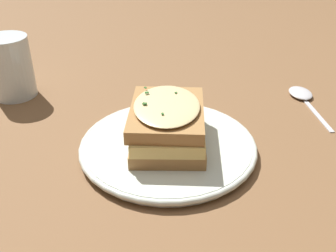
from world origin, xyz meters
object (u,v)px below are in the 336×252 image
Objects in this scene: dinner_plate at (168,146)px; water_glass at (10,67)px; spoon at (302,95)px; sandwich at (168,123)px.

dinner_plate is 0.34m from water_glass.
dinner_plate is 2.32× the size of water_glass.
spoon is (0.03, -0.30, -0.00)m from dinner_plate.
spoon is (-0.27, -0.46, -0.05)m from water_glass.
sandwich is (0.00, 0.00, 0.04)m from dinner_plate.
sandwich is at bearing -151.13° from spoon.
water_glass is 0.71× the size of spoon.
dinner_plate is 1.50× the size of sandwich.
sandwich is 0.31m from spoon.
sandwich is 1.55× the size of water_glass.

